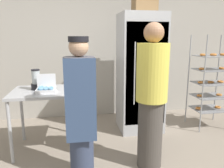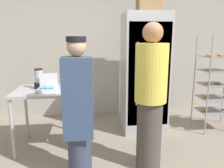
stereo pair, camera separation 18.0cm
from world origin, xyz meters
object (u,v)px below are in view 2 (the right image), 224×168
at_px(blender_pitcher, 39,80).
at_px(cardboard_storage_box, 149,4).
at_px(refrigerator, 144,74).
at_px(baking_rack, 217,83).
at_px(person_customer, 150,98).
at_px(donut_box, 48,88).
at_px(person_baker, 78,106).

distance_m(blender_pitcher, cardboard_storage_box, 2.09).
height_order(refrigerator, cardboard_storage_box, cardboard_storage_box).
relative_size(baking_rack, person_customer, 0.93).
bearing_deg(baking_rack, cardboard_storage_box, 172.14).
xyz_separation_m(donut_box, person_baker, (0.44, -0.61, -0.08)).
bearing_deg(refrigerator, person_customer, -100.57).
relative_size(blender_pitcher, person_baker, 0.18).
bearing_deg(baking_rack, person_customer, -144.84).
distance_m(blender_pitcher, person_baker, 1.01).
height_order(refrigerator, baking_rack, refrigerator).
bearing_deg(person_customer, blender_pitcher, 152.18).
xyz_separation_m(blender_pitcher, person_baker, (0.59, -0.81, -0.16)).
bearing_deg(donut_box, refrigerator, 21.72).
bearing_deg(blender_pitcher, refrigerator, 13.66).
relative_size(donut_box, blender_pitcher, 0.88).
xyz_separation_m(person_baker, person_customer, (0.84, 0.05, 0.06)).
height_order(donut_box, cardboard_storage_box, cardboard_storage_box).
xyz_separation_m(baking_rack, blender_pitcher, (-2.92, -0.29, 0.18)).
bearing_deg(blender_pitcher, person_customer, -27.82).
bearing_deg(person_customer, baking_rack, 35.16).
bearing_deg(donut_box, person_baker, -54.24).
bearing_deg(cardboard_storage_box, person_customer, -102.61).
distance_m(donut_box, blender_pitcher, 0.26).
relative_size(person_baker, person_customer, 0.91).
relative_size(refrigerator, person_customer, 1.13).
distance_m(baking_rack, cardboard_storage_box, 1.79).
height_order(blender_pitcher, cardboard_storage_box, cardboard_storage_box).
xyz_separation_m(baking_rack, donut_box, (-2.77, -0.49, 0.10)).
xyz_separation_m(refrigerator, blender_pitcher, (-1.65, -0.40, 0.01)).
bearing_deg(refrigerator, baking_rack, -5.02).
distance_m(cardboard_storage_box, person_customer, 1.75).
height_order(donut_box, person_baker, person_baker).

